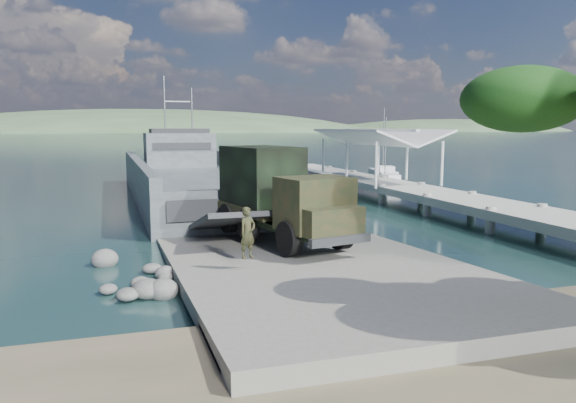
{
  "coord_description": "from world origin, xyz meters",
  "views": [
    {
      "loc": [
        -6.99,
        -19.73,
        5.42
      ],
      "look_at": [
        1.2,
        6.0,
        1.81
      ],
      "focal_mm": 35.0,
      "sensor_mm": 36.0,
      "label": 1
    }
  ],
  "objects_px": {
    "landing_craft": "(198,187)",
    "pier": "(384,177)",
    "military_truck": "(278,194)",
    "sailboat_near": "(385,182)",
    "sailboat_far": "(383,174)",
    "soldier": "(248,244)"
  },
  "relations": [
    {
      "from": "soldier",
      "to": "sailboat_far",
      "type": "bearing_deg",
      "value": 28.2
    },
    {
      "from": "soldier",
      "to": "sailboat_near",
      "type": "bearing_deg",
      "value": 26.29
    },
    {
      "from": "pier",
      "to": "sailboat_far",
      "type": "bearing_deg",
      "value": 62.97
    },
    {
      "from": "landing_craft",
      "to": "pier",
      "type": "bearing_deg",
      "value": -15.01
    },
    {
      "from": "landing_craft",
      "to": "military_truck",
      "type": "height_order",
      "value": "landing_craft"
    },
    {
      "from": "pier",
      "to": "soldier",
      "type": "relative_size",
      "value": 24.48
    },
    {
      "from": "pier",
      "to": "soldier",
      "type": "height_order",
      "value": "pier"
    },
    {
      "from": "soldier",
      "to": "sailboat_far",
      "type": "distance_m",
      "value": 42.44
    },
    {
      "from": "pier",
      "to": "military_truck",
      "type": "distance_m",
      "value": 20.06
    },
    {
      "from": "landing_craft",
      "to": "sailboat_near",
      "type": "bearing_deg",
      "value": 12.91
    },
    {
      "from": "pier",
      "to": "soldier",
      "type": "xyz_separation_m",
      "value": [
        -15.55,
        -19.96,
        -0.2
      ]
    },
    {
      "from": "landing_craft",
      "to": "military_truck",
      "type": "relative_size",
      "value": 4.04
    },
    {
      "from": "pier",
      "to": "landing_craft",
      "type": "bearing_deg",
      "value": 165.35
    },
    {
      "from": "military_truck",
      "to": "sailboat_near",
      "type": "xyz_separation_m",
      "value": [
        17.24,
        23.03,
        -2.15
      ]
    },
    {
      "from": "military_truck",
      "to": "sailboat_near",
      "type": "height_order",
      "value": "sailboat_near"
    },
    {
      "from": "sailboat_near",
      "to": "military_truck",
      "type": "bearing_deg",
      "value": -128.68
    },
    {
      "from": "pier",
      "to": "landing_craft",
      "type": "distance_m",
      "value": 14.21
    },
    {
      "from": "sailboat_far",
      "to": "military_truck",
      "type": "bearing_deg",
      "value": -110.33
    },
    {
      "from": "pier",
      "to": "soldier",
      "type": "distance_m",
      "value": 25.3
    },
    {
      "from": "military_truck",
      "to": "sailboat_far",
      "type": "distance_m",
      "value": 37.15
    },
    {
      "from": "pier",
      "to": "landing_craft",
      "type": "relative_size",
      "value": 1.21
    },
    {
      "from": "landing_craft",
      "to": "sailboat_far",
      "type": "distance_m",
      "value": 24.63
    }
  ]
}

